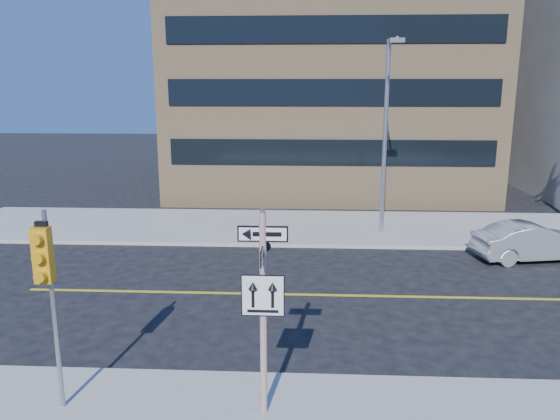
# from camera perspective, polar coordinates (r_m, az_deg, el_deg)

# --- Properties ---
(ground) EXTENTS (120.00, 120.00, 0.00)m
(ground) POSITION_cam_1_polar(r_m,az_deg,el_deg) (13.56, -0.81, -15.07)
(ground) COLOR black
(ground) RESTS_ON ground
(sign_pole) EXTENTS (0.92, 0.92, 4.06)m
(sign_pole) POSITION_cam_1_polar(r_m,az_deg,el_deg) (10.25, -1.77, -9.63)
(sign_pole) COLOR silver
(sign_pole) RESTS_ON near_sidewalk
(traffic_signal) EXTENTS (0.32, 0.45, 4.00)m
(traffic_signal) POSITION_cam_1_polar(r_m,az_deg,el_deg) (10.96, -23.30, -5.89)
(traffic_signal) COLOR gray
(traffic_signal) RESTS_ON near_sidewalk
(parked_car_b) EXTENTS (2.23, 4.43, 1.39)m
(parked_car_b) POSITION_cam_1_polar(r_m,az_deg,el_deg) (22.25, 24.85, -3.04)
(parked_car_b) COLOR gray
(parked_car_b) RESTS_ON ground
(streetlight_a) EXTENTS (0.55, 2.25, 8.00)m
(streetlight_a) POSITION_cam_1_polar(r_m,az_deg,el_deg) (22.98, 11.05, 8.70)
(streetlight_a) COLOR gray
(streetlight_a) RESTS_ON far_sidewalk
(building_brick) EXTENTS (18.00, 18.00, 18.00)m
(building_brick) POSITION_cam_1_polar(r_m,az_deg,el_deg) (37.05, 4.98, 16.99)
(building_brick) COLOR tan
(building_brick) RESTS_ON ground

